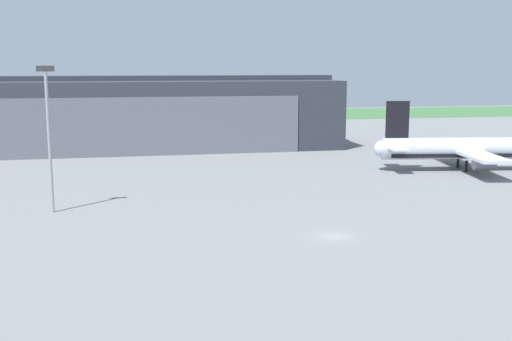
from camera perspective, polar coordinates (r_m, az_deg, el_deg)
The scene contains 5 objects.
ground_plane at distance 77.81m, azimuth 7.02°, elevation -6.00°, with size 440.00×440.00×0.00m, color slate.
grass_field_strip at distance 258.48m, azimuth -6.36°, elevation 4.98°, with size 440.00×56.00×0.08m, color #3F6E3D.
maintenance_hangar at distance 160.42m, azimuth -11.25°, elevation 5.10°, with size 102.84×30.17×18.21m.
airliner_far_left at distance 131.68m, azimuth 19.06°, elevation 1.86°, with size 38.75×31.15×13.89m.
apron_light_mast at distance 92.32m, azimuth -18.47°, elevation 3.67°, with size 2.40×0.50×20.80m.
Camera 1 is at (-24.47, -70.84, 20.92)m, focal length 43.67 mm.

